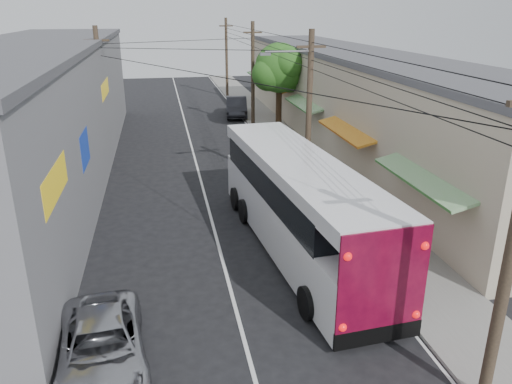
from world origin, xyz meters
The scene contains 13 objects.
ground centered at (0.00, 0.00, 0.00)m, with size 120.00×120.00×0.00m, color black.
sidewalk centered at (6.50, 20.00, 0.06)m, with size 3.00×80.00×0.12m, color slate.
building_right centered at (10.99, 22.00, 3.15)m, with size 7.09×40.00×6.25m.
building_left centered at (-8.50, 18.00, 3.65)m, with size 7.20×36.00×7.25m.
utility_poles centered at (3.13, 20.33, 4.13)m, with size 11.80×45.28×8.00m.
street_tree centered at (6.87, 26.02, 4.67)m, with size 4.40×4.00×6.60m.
coach_bus centered at (2.99, 6.77, 1.91)m, with size 3.81×12.95×3.68m.
jeepney centered at (-3.80, 1.00, 0.66)m, with size 2.20×4.76×1.32m, color #B1B1B8.
parked_suv centered at (3.80, 13.00, 0.88)m, with size 2.45×6.04×1.75m, color #A8A8B1.
parked_car_mid centered at (4.60, 21.31, 0.72)m, with size 1.70×4.22×1.44m, color #28272D.
parked_car_far centered at (4.60, 32.60, 0.83)m, with size 1.75×5.02×1.65m, color #222227.
pedestrian_near centered at (5.75, 14.99, 0.86)m, with size 0.54×0.35×1.48m, color #D26F93.
pedestrian_far centered at (5.40, 12.44, 0.90)m, with size 0.75×0.59×1.55m, color #859BC1.
Camera 1 is at (-1.91, -10.28, 8.88)m, focal length 35.00 mm.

